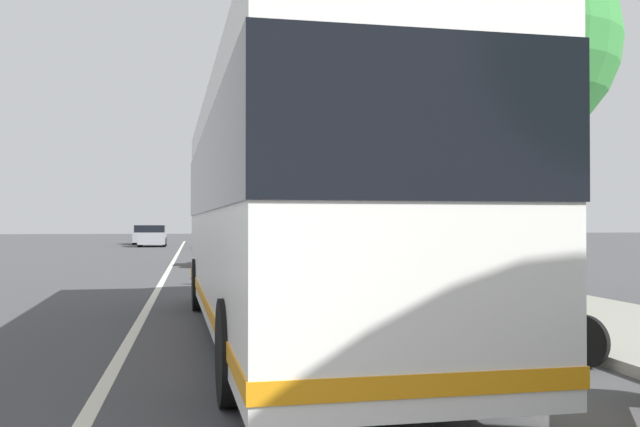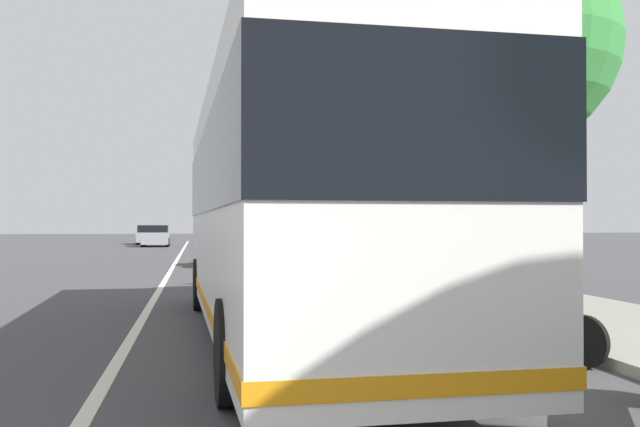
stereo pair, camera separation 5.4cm
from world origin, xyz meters
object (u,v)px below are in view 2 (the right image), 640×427
Objects in this scene: car_side_street at (229,237)px; roadside_tree_mid_block at (511,44)px; motorcycle_mid_row at (523,320)px; utility_pole at (527,122)px; car_behind_bus at (156,236)px; coach_bus at (288,202)px; car_far_distant at (229,249)px; car_oncoming at (148,235)px; roadside_tree_far_block at (422,128)px.

roadside_tree_mid_block is (-35.40, -3.89, 4.38)m from car_side_street.
motorcycle_mid_row is 7.11m from utility_pole.
roadside_tree_mid_block is at bearing 12.11° from car_behind_bus.
coach_bus is 1.52× the size of utility_pole.
utility_pole is (-14.43, -5.64, 3.16)m from car_far_distant.
car_behind_bus is (43.67, 7.08, 0.25)m from motorcycle_mid_row.
car_far_distant is at bearing -1.76° from coach_bus.
car_behind_bus reaches higher than motorcycle_mid_row.
roadside_tree_mid_block is 2.07m from utility_pole.
car_far_distant reaches higher than motorcycle_mid_row.
roadside_tree_mid_block reaches higher than car_oncoming.
coach_bus is 37.81m from car_side_street.
coach_bus reaches higher than car_far_distant.
car_oncoming is (29.30, 5.13, 0.04)m from car_far_distant.
car_far_distant is at bearing 16.56° from roadside_tree_mid_block.
car_side_street is at bearing 8.08° from utility_pole.
utility_pole is (-34.11, -4.84, 3.08)m from car_side_street.
utility_pole is (1.30, -0.96, -1.30)m from roadside_tree_mid_block.
motorcycle_mid_row is at bearing 153.56° from utility_pole.
car_behind_bus reaches higher than car_oncoming.
roadside_tree_far_block reaches higher than car_side_street.
motorcycle_mid_row is at bearing -173.44° from car_side_street.
car_side_street is 34.59m from utility_pole.
coach_bus reaches higher than motorcycle_mid_row.
utility_pole is at bearing -54.81° from motorcycle_mid_row.
coach_bus is at bearing 5.27° from car_behind_bus.
car_behind_bus is at bearing 12.75° from roadside_tree_mid_block.
roadside_tree_far_block reaches higher than car_oncoming.
utility_pole is at bearing -154.38° from car_far_distant.
motorcycle_mid_row is 0.52× the size of car_far_distant.
roadside_tree_mid_block is at bearing -178.81° from roadside_tree_far_block.
roadside_tree_far_block reaches higher than coach_bus.
car_oncoming is 46.30m from roadside_tree_mid_block.
car_far_distant is 0.52× the size of utility_pole.
car_far_distant is 15.82m from utility_pole.
coach_bus is 2.55× the size of car_oncoming.
utility_pole is at bearing -36.44° from roadside_tree_mid_block.
roadside_tree_mid_block is (4.31, -1.83, 4.66)m from motorcycle_mid_row.
car_oncoming is 0.80× the size of roadside_tree_far_block.
car_far_distant is 19.69m from car_side_street.
car_side_street is at bearing -3.11° from coach_bus.
car_oncoming is 0.60× the size of utility_pole.
roadside_tree_far_block is 0.75× the size of utility_pole.
motorcycle_mid_row is at bearing -126.95° from coach_bus.
car_side_street is 0.67× the size of roadside_tree_mid_block.
utility_pole reaches higher than roadside_tree_mid_block.
utility_pole reaches higher than coach_bus.
roadside_tree_mid_block reaches higher than motorcycle_mid_row.
roadside_tree_mid_block is (2.38, -4.59, 3.13)m from coach_bus.
car_far_distant is 12.06m from roadside_tree_far_block.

